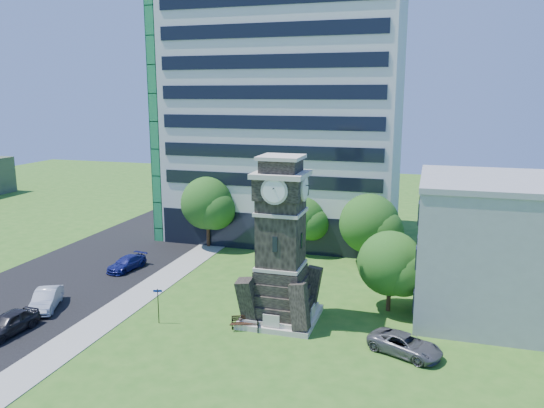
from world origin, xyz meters
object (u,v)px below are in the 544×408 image
(car_street_mid, at_px, (46,299))
(street_sign, at_px, (158,302))
(park_bench, at_px, (245,322))
(car_east_lot, at_px, (405,345))
(clock_tower, at_px, (281,251))
(car_street_north, at_px, (127,263))
(car_street_south, at_px, (9,323))

(car_street_mid, bearing_deg, street_sign, -24.19)
(park_bench, height_order, street_sign, street_sign)
(car_street_mid, xyz_separation_m, car_east_lot, (27.18, 0.45, -0.10))
(clock_tower, xyz_separation_m, car_street_north, (-17.12, 6.68, -4.64))
(car_street_north, distance_m, street_sign, 13.29)
(clock_tower, height_order, park_bench, clock_tower)
(clock_tower, distance_m, car_street_north, 18.96)
(car_street_north, height_order, car_east_lot, car_east_lot)
(clock_tower, bearing_deg, car_street_mid, -169.46)
(car_street_mid, distance_m, park_bench, 16.14)
(car_street_south, bearing_deg, car_east_lot, 13.48)
(street_sign, bearing_deg, car_street_mid, 162.47)
(car_street_mid, relative_size, car_east_lot, 0.97)
(car_street_north, distance_m, park_bench, 17.72)
(car_street_south, bearing_deg, park_bench, 22.08)
(car_street_mid, relative_size, park_bench, 2.27)
(car_street_mid, bearing_deg, car_street_south, -107.99)
(car_street_north, bearing_deg, car_street_south, -82.09)
(car_street_mid, bearing_deg, clock_tower, -14.31)
(car_east_lot, height_order, park_bench, car_east_lot)
(clock_tower, xyz_separation_m, car_street_south, (-17.50, -7.82, -4.50))
(car_street_south, relative_size, park_bench, 2.24)
(car_street_mid, bearing_deg, car_east_lot, -23.91)
(park_bench, distance_m, street_sign, 6.55)
(clock_tower, relative_size, car_street_north, 2.79)
(car_street_mid, xyz_separation_m, street_sign, (9.70, 0.11, 0.90))
(car_street_south, distance_m, car_street_mid, 4.50)
(clock_tower, relative_size, street_sign, 4.62)
(car_street_south, xyz_separation_m, car_east_lot, (26.64, 4.91, -0.12))
(car_street_south, distance_m, car_street_north, 14.50)
(clock_tower, xyz_separation_m, car_east_lot, (9.14, -2.91, -4.62))
(car_street_mid, height_order, street_sign, street_sign)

